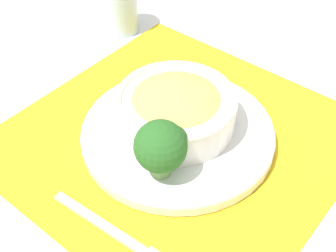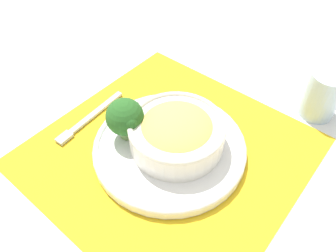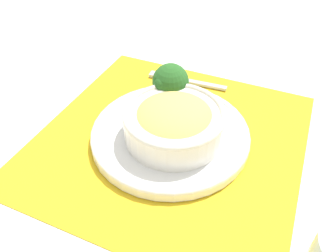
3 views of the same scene
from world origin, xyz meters
TOP-DOWN VIEW (x-y plane):
  - ground_plane at (0.00, 0.00)m, footprint 4.00×4.00m
  - placemat at (0.00, 0.00)m, footprint 0.50×0.50m
  - plate at (0.00, 0.00)m, footprint 0.29×0.29m
  - bowl at (-0.01, -0.01)m, footprint 0.18×0.18m
  - broccoli_floret at (0.08, 0.03)m, footprint 0.07×0.07m
  - carrot_slice_near at (-0.02, 0.06)m, footprint 0.04×0.04m
  - carrot_slice_middle at (-0.04, 0.04)m, footprint 0.04×0.04m
  - carrot_slice_far at (-0.05, 0.03)m, footprint 0.04×0.04m
  - carrot_slice_extra at (-0.06, 0.01)m, footprint 0.04×0.04m
  - fork at (0.19, 0.05)m, footprint 0.02×0.18m

SIDE VIEW (x-z plane):
  - ground_plane at x=0.00m, z-range 0.00..0.00m
  - placemat at x=0.00m, z-range 0.00..0.00m
  - fork at x=0.19m, z-range 0.00..0.01m
  - plate at x=0.00m, z-range 0.00..0.03m
  - carrot_slice_near at x=-0.02m, z-range 0.02..0.03m
  - carrot_slice_middle at x=-0.04m, z-range 0.02..0.03m
  - carrot_slice_far at x=-0.05m, z-range 0.02..0.03m
  - carrot_slice_extra at x=-0.06m, z-range 0.02..0.03m
  - bowl at x=-0.01m, z-range 0.02..0.09m
  - broccoli_floret at x=0.08m, z-range 0.03..0.11m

